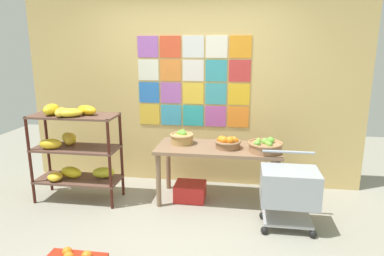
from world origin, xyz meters
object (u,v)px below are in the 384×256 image
(fruit_basket_centre, at_px, (265,146))
(produce_crate_under_table, at_px, (190,191))
(display_table, at_px, (218,154))
(banana_shelf_unit, at_px, (73,144))
(fruit_basket_left, at_px, (182,137))
(shopping_cart, at_px, (289,189))
(fruit_basket_right, at_px, (228,143))

(fruit_basket_centre, height_order, produce_crate_under_table, fruit_basket_centre)
(display_table, bearing_deg, banana_shelf_unit, -172.81)
(display_table, bearing_deg, produce_crate_under_table, -175.87)
(banana_shelf_unit, height_order, fruit_basket_left, banana_shelf_unit)
(banana_shelf_unit, relative_size, fruit_basket_centre, 3.07)
(fruit_basket_centre, height_order, fruit_basket_left, fruit_basket_centre)
(shopping_cart, bearing_deg, fruit_basket_left, 152.38)
(fruit_basket_right, bearing_deg, banana_shelf_unit, -174.42)
(fruit_basket_right, distance_m, shopping_cart, 0.91)
(display_table, xyz_separation_m, fruit_basket_left, (-0.46, 0.07, 0.17))
(fruit_basket_right, bearing_deg, fruit_basket_left, 168.99)
(produce_crate_under_table, xyz_separation_m, shopping_cart, (1.13, -0.54, 0.34))
(fruit_basket_left, xyz_separation_m, produce_crate_under_table, (0.12, -0.10, -0.68))
(banana_shelf_unit, distance_m, fruit_basket_left, 1.35)
(fruit_basket_centre, bearing_deg, fruit_basket_left, 169.02)
(fruit_basket_left, relative_size, produce_crate_under_table, 0.79)
(fruit_basket_right, height_order, fruit_basket_left, fruit_basket_left)
(banana_shelf_unit, bearing_deg, produce_crate_under_table, 7.92)
(display_table, height_order, fruit_basket_right, fruit_basket_right)
(shopping_cart, bearing_deg, fruit_basket_centre, 117.61)
(produce_crate_under_table, relative_size, shopping_cart, 0.48)
(banana_shelf_unit, height_order, produce_crate_under_table, banana_shelf_unit)
(fruit_basket_centre, relative_size, fruit_basket_right, 1.27)
(display_table, xyz_separation_m, shopping_cart, (0.79, -0.56, -0.17))
(fruit_basket_right, xyz_separation_m, shopping_cart, (0.68, -0.52, -0.32))
(fruit_basket_centre, distance_m, fruit_basket_left, 1.04)
(fruit_basket_left, bearing_deg, fruit_basket_centre, -10.98)
(fruit_basket_centre, bearing_deg, banana_shelf_unit, -177.54)
(display_table, height_order, produce_crate_under_table, display_table)
(fruit_basket_right, bearing_deg, display_table, 160.92)
(banana_shelf_unit, relative_size, shopping_cart, 1.55)
(fruit_basket_centre, bearing_deg, shopping_cart, -61.68)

